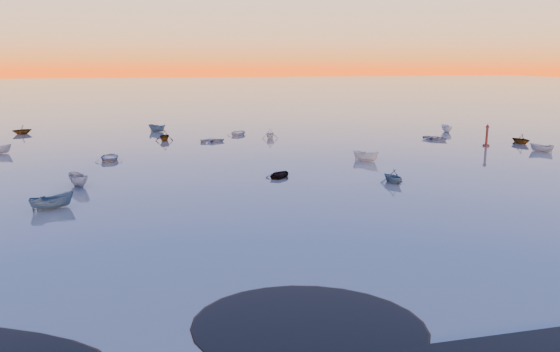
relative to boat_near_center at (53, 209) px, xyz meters
name	(u,v)px	position (x,y,z in m)	size (l,w,h in m)	color
ground	(190,117)	(17.54, 74.63, 0.00)	(600.00, 600.00, 0.00)	#645C53
mud_lobes	(361,330)	(17.54, -26.37, 0.01)	(140.00, 6.00, 0.07)	black
moored_fleet	(217,150)	(17.54, 27.63, 0.00)	(124.00, 58.00, 1.20)	silver
boat_near_center	(53,209)	(0.00, 0.00, 0.00)	(3.73, 1.58, 1.29)	#355165
boat_near_right	(393,183)	(32.70, 2.48, 0.00)	(3.21, 1.45, 1.12)	#355165
channel_marker	(487,137)	(56.96, 22.23, 1.35)	(0.96, 0.96, 3.42)	#3F120D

